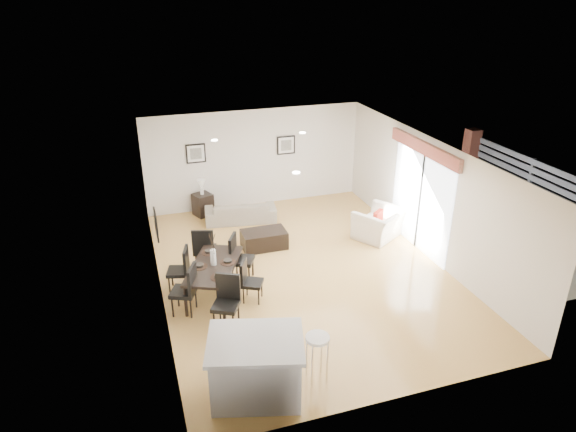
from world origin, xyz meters
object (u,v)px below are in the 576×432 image
object	(u,v)px
bar_stool	(317,343)
dining_chair_head	(227,298)
side_table	(203,205)
armchair	(379,224)
dining_chair_wnear	(187,287)
dining_chair_enear	(249,279)
sofa	(241,211)
dining_chair_efar	(238,255)
dining_table	(214,268)
coffee_table	(264,239)
dining_chair_wfar	(182,267)
kitchen_island	(256,367)
dining_chair_foot	(204,247)

from	to	relation	value
bar_stool	dining_chair_head	bearing A→B (deg)	118.91
side_table	armchair	bearing A→B (deg)	-34.67
dining_chair_wnear	dining_chair_enear	world-z (taller)	dining_chair_wnear
side_table	sofa	bearing A→B (deg)	-38.67
dining_chair_efar	dining_table	bearing A→B (deg)	154.35
coffee_table	bar_stool	bearing A→B (deg)	-94.86
dining_chair_wfar	coffee_table	xyz separation A→B (m)	(2.07, 1.29, -0.32)
kitchen_island	armchair	bearing A→B (deg)	60.55
dining_chair_wfar	coffee_table	world-z (taller)	dining_chair_wfar
dining_chair_head	dining_chair_foot	distance (m)	2.07
dining_chair_head	kitchen_island	bearing A→B (deg)	-60.03
dining_table	dining_chair_wnear	world-z (taller)	dining_chair_wnear
dining_chair_enear	side_table	bearing A→B (deg)	29.19
dining_chair_head	dining_chair_foot	bearing A→B (deg)	120.23
dining_chair_efar	coffee_table	distance (m)	1.56
armchair	bar_stool	size ratio (longest dim) A/B	1.36
sofa	dining_chair_wnear	distance (m)	4.21
sofa	dining_chair_efar	distance (m)	2.95
side_table	kitchen_island	size ratio (longest dim) A/B	0.36
dining_chair_enear	dining_chair_wfar	bearing A→B (deg)	83.62
sofa	dining_chair_efar	bearing A→B (deg)	84.69
dining_chair_enear	dining_chair_efar	world-z (taller)	dining_chair_efar
armchair	kitchen_island	xyz separation A→B (m)	(-4.22, -4.21, 0.14)
armchair	dining_chair_foot	distance (m)	4.35
sofa	dining_chair_enear	distance (m)	3.76
armchair	dining_chair_wfar	world-z (taller)	dining_chair_wfar
dining_chair_head	dining_chair_wfar	bearing A→B (deg)	142.14
bar_stool	dining_table	bearing A→B (deg)	110.25
dining_chair_head	coffee_table	distance (m)	3.10
dining_table	dining_chair_wnear	xyz separation A→B (m)	(-0.59, -0.45, -0.07)
dining_table	dining_chair_head	size ratio (longest dim) A/B	1.86
dining_chair_head	dining_chair_enear	bearing A→B (deg)	77.72
sofa	kitchen_island	xyz separation A→B (m)	(-1.20, -6.21, 0.23)
coffee_table	dining_chair_wnear	bearing A→B (deg)	-133.86
dining_table	dining_chair_enear	bearing A→B (deg)	-8.00
sofa	dining_chair_wfar	size ratio (longest dim) A/B	1.96
armchair	dining_chair_efar	size ratio (longest dim) A/B	1.11
dining_chair_wfar	dining_chair_efar	bearing A→B (deg)	108.52
coffee_table	dining_chair_foot	bearing A→B (deg)	-156.34
dining_chair_wfar	dining_chair_wnear	bearing A→B (deg)	15.59
dining_chair_foot	bar_stool	size ratio (longest dim) A/B	1.24
dining_chair_wfar	dining_chair_enear	xyz separation A→B (m)	(1.19, -0.78, -0.05)
dining_chair_enear	kitchen_island	distance (m)	2.57
dining_chair_head	dining_chair_foot	world-z (taller)	dining_chair_foot
sofa	dining_chair_efar	xyz separation A→B (m)	(-0.70, -2.85, 0.29)
bar_stool	dining_chair_foot	bearing A→B (deg)	105.58
dining_table	dining_chair_wnear	size ratio (longest dim) A/B	1.87
kitchen_island	dining_chair_foot	bearing A→B (deg)	107.33
dining_table	dining_chair_efar	bearing A→B (deg)	62.25
armchair	kitchen_island	size ratio (longest dim) A/B	0.68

